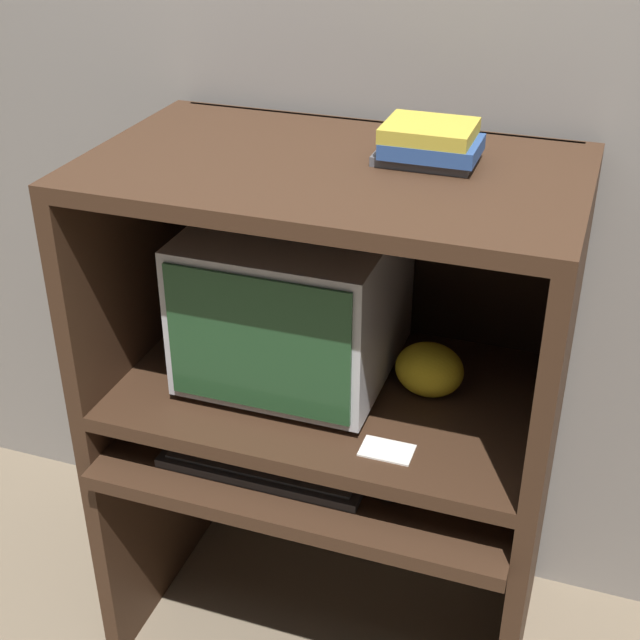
{
  "coord_description": "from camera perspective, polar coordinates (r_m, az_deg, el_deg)",
  "views": [
    {
      "loc": [
        0.55,
        -1.34,
        1.93
      ],
      "look_at": [
        -0.03,
        0.31,
        0.94
      ],
      "focal_mm": 50.0,
      "sensor_mm": 36.0,
      "label": 1
    }
  ],
  "objects": [
    {
      "name": "paper_card",
      "position": [
        1.88,
        4.31,
        -8.32
      ],
      "size": [
        0.11,
        0.07,
        0.0
      ],
      "color": "white",
      "rests_on": "desk_monitor_shelf"
    },
    {
      "name": "book_stack",
      "position": [
        1.85,
        7.01,
        11.16
      ],
      "size": [
        0.21,
        0.16,
        0.08
      ],
      "color": "#4C4C51",
      "rests_on": "hutch_upper"
    },
    {
      "name": "wall_back",
      "position": [
        2.19,
        4.06,
        12.64
      ],
      "size": [
        6.0,
        0.06,
        2.6
      ],
      "color": "gray",
      "rests_on": "ground_plane"
    },
    {
      "name": "desk_monitor_shelf",
      "position": [
        2.1,
        0.78,
        -4.73
      ],
      "size": [
        1.03,
        0.63,
        0.13
      ],
      "color": "#382316",
      "rests_on": "desk_base"
    },
    {
      "name": "desk_base",
      "position": [
        2.28,
        0.32,
        -12.52
      ],
      "size": [
        1.03,
        0.67,
        0.65
      ],
      "color": "#382316",
      "rests_on": "ground_plane"
    },
    {
      "name": "hutch_upper",
      "position": [
        1.94,
        1.18,
        5.57
      ],
      "size": [
        1.03,
        0.63,
        0.54
      ],
      "color": "#382316",
      "rests_on": "desk_monitor_shelf"
    },
    {
      "name": "keyboard",
      "position": [
        2.04,
        -3.58,
        -9.24
      ],
      "size": [
        0.48,
        0.15,
        0.03
      ],
      "color": "#2D2D30",
      "rests_on": "desk_base"
    },
    {
      "name": "crt_monitor",
      "position": [
        2.04,
        -1.61,
        1.36
      ],
      "size": [
        0.45,
        0.46,
        0.37
      ],
      "color": "#B2B2B7",
      "rests_on": "desk_monitor_shelf"
    },
    {
      "name": "mouse",
      "position": [
        1.96,
        4.42,
        -11.03
      ],
      "size": [
        0.06,
        0.04,
        0.03
      ],
      "color": "black",
      "rests_on": "desk_base"
    },
    {
      "name": "snack_bag",
      "position": [
        2.03,
        7.02,
        -3.17
      ],
      "size": [
        0.16,
        0.12,
        0.13
      ],
      "color": "gold",
      "rests_on": "desk_monitor_shelf"
    }
  ]
}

